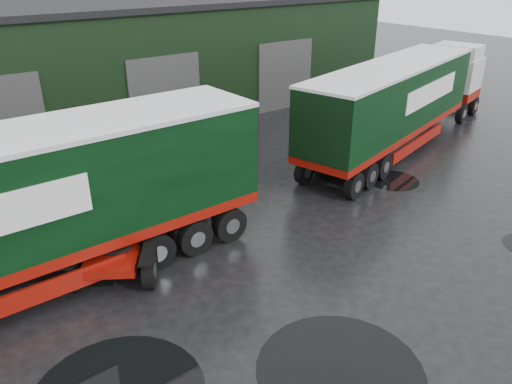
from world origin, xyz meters
TOP-DOWN VIEW (x-y plane):
  - ground at (0.00, 0.00)m, footprint 100.00×100.00m
  - warehouse at (2.00, 20.00)m, footprint 32.40×12.40m
  - hero_tractor at (-4.50, 4.50)m, footprint 5.75×6.80m
  - trailer_left at (-7.85, 3.93)m, footprint 14.71×3.33m
  - lorry_right at (8.78, 5.00)m, footprint 16.30×6.73m
  - wash_bucket at (-1.21, 4.34)m, footprint 0.42×0.42m
  - tree_back_b at (10.00, 30.00)m, footprint 4.40×4.40m
  - puddle_1 at (6.54, 2.75)m, footprint 2.16×2.16m
  - puddle_4 at (-2.87, -3.41)m, footprint 3.83×3.83m

SIDE VIEW (x-z plane):
  - ground at x=0.00m, z-range 0.00..0.00m
  - puddle_1 at x=6.54m, z-range 0.00..0.01m
  - puddle_4 at x=-2.87m, z-range 0.00..0.01m
  - wash_bucket at x=-1.21m, z-range 0.00..0.32m
  - hero_tractor at x=-4.50m, z-range 0.00..3.95m
  - lorry_right at x=8.78m, z-range 0.00..4.24m
  - trailer_left at x=-7.85m, z-range 0.00..4.55m
  - warehouse at x=2.00m, z-range 0.01..6.31m
  - tree_back_b at x=10.00m, z-range 0.00..7.50m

